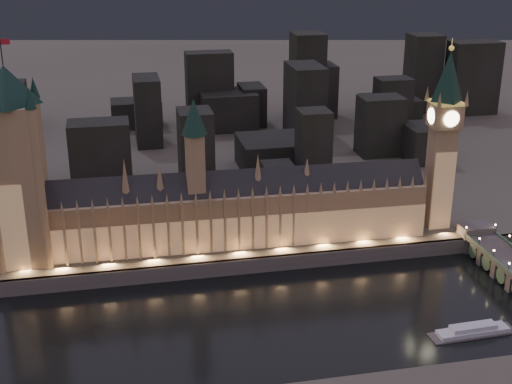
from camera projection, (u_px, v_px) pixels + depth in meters
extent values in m
plane|color=black|center=(270.00, 314.00, 322.47)|extent=(2000.00, 2000.00, 0.00)
cube|color=#484639|center=(168.00, 75.00, 796.40)|extent=(2000.00, 960.00, 8.00)
cube|color=#4F4446|center=(252.00, 265.00, 358.51)|extent=(2000.00, 2.50, 8.00)
cube|color=#887653|center=(235.00, 217.00, 370.40)|extent=(200.42, 24.82, 28.00)
cube|color=tan|center=(239.00, 234.00, 362.82)|extent=(200.00, 0.50, 18.00)
cube|color=black|center=(235.00, 187.00, 364.30)|extent=(200.33, 21.09, 16.26)
cube|color=#887653|center=(195.00, 165.00, 355.86)|extent=(9.00, 9.00, 32.00)
cone|color=#14332B|center=(194.00, 117.00, 346.90)|extent=(13.00, 13.00, 18.00)
cube|color=#887653|center=(34.00, 242.00, 341.81)|extent=(1.20, 1.20, 28.00)
cone|color=#887653|center=(30.00, 209.00, 336.26)|extent=(2.00, 2.00, 6.00)
cube|color=#887653|center=(50.00, 241.00, 343.16)|extent=(1.20, 1.20, 28.00)
cone|color=#887653|center=(46.00, 208.00, 337.61)|extent=(2.00, 2.00, 6.00)
cube|color=#887653|center=(65.00, 240.00, 344.51)|extent=(1.20, 1.20, 28.00)
cone|color=#887653|center=(62.00, 207.00, 338.96)|extent=(2.00, 2.00, 6.00)
cube|color=#887653|center=(80.00, 238.00, 345.86)|extent=(1.20, 1.20, 28.00)
cone|color=#887653|center=(77.00, 206.00, 340.31)|extent=(2.00, 2.00, 6.00)
cube|color=#887653|center=(95.00, 237.00, 347.21)|extent=(1.20, 1.20, 28.00)
cone|color=#887653|center=(92.00, 204.00, 341.66)|extent=(2.00, 2.00, 6.00)
cube|color=#887653|center=(110.00, 236.00, 348.56)|extent=(1.20, 1.20, 28.00)
cone|color=#887653|center=(107.00, 203.00, 343.01)|extent=(2.00, 2.00, 6.00)
cube|color=#887653|center=(125.00, 235.00, 349.91)|extent=(1.20, 1.20, 28.00)
cone|color=#887653|center=(122.00, 202.00, 344.36)|extent=(2.00, 2.00, 6.00)
cube|color=#887653|center=(139.00, 234.00, 351.26)|extent=(1.20, 1.20, 28.00)
cone|color=#887653|center=(137.00, 201.00, 345.71)|extent=(2.00, 2.00, 6.00)
cube|color=#887653|center=(154.00, 232.00, 352.61)|extent=(1.20, 1.20, 28.00)
cone|color=#887653|center=(152.00, 200.00, 347.06)|extent=(2.00, 2.00, 6.00)
cube|color=#887653|center=(168.00, 231.00, 353.96)|extent=(1.20, 1.20, 28.00)
cone|color=#887653|center=(167.00, 199.00, 348.41)|extent=(2.00, 2.00, 6.00)
cube|color=#887653|center=(183.00, 230.00, 355.31)|extent=(1.20, 1.20, 28.00)
cone|color=#887653|center=(181.00, 198.00, 349.76)|extent=(2.00, 2.00, 6.00)
cube|color=#887653|center=(197.00, 229.00, 356.66)|extent=(1.20, 1.20, 28.00)
cone|color=#887653|center=(196.00, 197.00, 351.11)|extent=(2.00, 2.00, 6.00)
cube|color=#887653|center=(211.00, 228.00, 358.01)|extent=(1.20, 1.20, 28.00)
cone|color=#887653|center=(210.00, 196.00, 352.46)|extent=(2.00, 2.00, 6.00)
cube|color=#887653|center=(225.00, 226.00, 359.36)|extent=(1.20, 1.20, 28.00)
cone|color=#887653|center=(224.00, 195.00, 353.81)|extent=(2.00, 2.00, 6.00)
cube|color=#887653|center=(239.00, 225.00, 360.71)|extent=(1.20, 1.20, 28.00)
cone|color=#887653|center=(238.00, 194.00, 355.16)|extent=(2.00, 2.00, 6.00)
cube|color=#887653|center=(253.00, 224.00, 362.06)|extent=(1.20, 1.20, 28.00)
cone|color=#887653|center=(252.00, 193.00, 356.51)|extent=(2.00, 2.00, 6.00)
cube|color=#887653|center=(266.00, 223.00, 363.41)|extent=(1.20, 1.20, 28.00)
cone|color=#887653|center=(266.00, 192.00, 357.86)|extent=(2.00, 2.00, 6.00)
cube|color=#887653|center=(280.00, 222.00, 364.76)|extent=(1.20, 1.20, 28.00)
cone|color=#887653|center=(280.00, 191.00, 359.21)|extent=(2.00, 2.00, 6.00)
cube|color=#887653|center=(294.00, 221.00, 366.10)|extent=(1.20, 1.20, 28.00)
cone|color=#887653|center=(294.00, 190.00, 360.56)|extent=(2.00, 2.00, 6.00)
cube|color=#887653|center=(307.00, 220.00, 367.45)|extent=(1.20, 1.20, 28.00)
cone|color=#887653|center=(308.00, 189.00, 361.91)|extent=(2.00, 2.00, 6.00)
cube|color=#887653|center=(320.00, 219.00, 368.80)|extent=(1.20, 1.20, 28.00)
cone|color=#887653|center=(321.00, 188.00, 363.26)|extent=(2.00, 2.00, 6.00)
cube|color=#887653|center=(333.00, 217.00, 370.15)|extent=(1.20, 1.20, 28.00)
cone|color=#887653|center=(334.00, 187.00, 364.61)|extent=(2.00, 2.00, 6.00)
cube|color=#887653|center=(347.00, 216.00, 371.50)|extent=(1.20, 1.20, 28.00)
cone|color=#887653|center=(348.00, 186.00, 365.96)|extent=(2.00, 2.00, 6.00)
cube|color=#887653|center=(360.00, 215.00, 372.85)|extent=(1.20, 1.20, 28.00)
cone|color=#887653|center=(361.00, 185.00, 367.31)|extent=(2.00, 2.00, 6.00)
cube|color=#887653|center=(373.00, 214.00, 374.20)|extent=(1.20, 1.20, 28.00)
cone|color=#887653|center=(374.00, 184.00, 368.66)|extent=(2.00, 2.00, 6.00)
cube|color=#887653|center=(385.00, 213.00, 375.55)|extent=(1.20, 1.20, 28.00)
cone|color=#887653|center=(387.00, 183.00, 370.01)|extent=(2.00, 2.00, 6.00)
cube|color=#887653|center=(398.00, 212.00, 376.90)|extent=(1.20, 1.20, 28.00)
cone|color=#887653|center=(400.00, 182.00, 371.36)|extent=(2.00, 2.00, 6.00)
cube|color=#887653|center=(411.00, 211.00, 378.25)|extent=(1.20, 1.20, 28.00)
cone|color=#887653|center=(413.00, 181.00, 372.71)|extent=(2.00, 2.00, 6.00)
cube|color=#887653|center=(423.00, 210.00, 379.60)|extent=(1.20, 1.20, 28.00)
cone|color=#887653|center=(426.00, 180.00, 374.06)|extent=(2.00, 2.00, 6.00)
cone|color=#887653|center=(125.00, 176.00, 350.32)|extent=(4.40, 4.40, 18.00)
cone|color=#887653|center=(160.00, 177.00, 354.25)|extent=(4.40, 4.40, 14.00)
cone|color=#887653|center=(258.00, 169.00, 363.34)|extent=(4.40, 4.40, 16.00)
cone|color=#887653|center=(307.00, 169.00, 368.97)|extent=(4.40, 4.40, 12.00)
cube|color=#887653|center=(18.00, 185.00, 341.24)|extent=(24.60, 24.60, 79.47)
cube|color=tan|center=(20.00, 228.00, 337.36)|extent=(22.00, 0.50, 44.00)
cone|color=#14332B|center=(6.00, 85.00, 323.77)|extent=(31.68, 31.68, 18.00)
cylinder|color=black|center=(1.00, 52.00, 318.39)|extent=(0.50, 0.50, 12.00)
cube|color=#B51B27|center=(5.00, 42.00, 317.19)|extent=(4.00, 0.15, 2.50)
cylinder|color=#887653|center=(40.00, 192.00, 333.26)|extent=(4.40, 4.40, 79.47)
cone|color=#14332B|center=(30.00, 98.00, 317.23)|extent=(5.20, 5.20, 10.00)
cylinder|color=#887653|center=(44.00, 176.00, 353.38)|extent=(4.40, 4.40, 79.47)
cone|color=#14332B|center=(34.00, 87.00, 337.34)|extent=(5.20, 5.20, 10.00)
cube|color=#887653|center=(439.00, 177.00, 386.59)|extent=(12.78, 12.78, 56.30)
cube|color=tan|center=(443.00, 191.00, 383.13)|extent=(12.00, 0.50, 44.00)
cube|color=#887653|center=(445.00, 115.00, 374.22)|extent=(15.00, 15.00, 12.72)
cube|color=#F2C64C|center=(446.00, 102.00, 371.72)|extent=(15.75, 15.75, 1.20)
cone|color=#14332B|center=(449.00, 76.00, 366.85)|extent=(18.00, 18.00, 26.00)
sphere|color=#F2C64C|center=(452.00, 48.00, 361.65)|extent=(2.80, 2.80, 2.80)
cylinder|color=#F2C64C|center=(452.00, 43.00, 360.75)|extent=(0.40, 0.40, 5.00)
cylinder|color=#FFF2BF|center=(452.00, 119.00, 367.13)|extent=(8.40, 0.50, 8.40)
cylinder|color=#FFF2BF|center=(439.00, 112.00, 381.30)|extent=(8.40, 0.50, 8.40)
cylinder|color=#FFF2BF|center=(431.00, 116.00, 372.75)|extent=(0.50, 8.40, 8.40)
cylinder|color=#FFF2BF|center=(459.00, 114.00, 375.68)|extent=(0.50, 8.40, 8.40)
cone|color=#887653|center=(440.00, 100.00, 362.23)|extent=(2.60, 2.60, 8.00)
cone|color=#887653|center=(427.00, 93.00, 375.94)|extent=(2.60, 2.60, 8.00)
cone|color=#887653|center=(467.00, 98.00, 365.06)|extent=(2.60, 2.60, 8.00)
cone|color=#887653|center=(454.00, 92.00, 378.78)|extent=(2.60, 2.60, 8.00)
cube|color=#4F4446|center=(475.00, 233.00, 383.85)|extent=(17.48, 12.00, 9.50)
cylinder|color=black|center=(509.00, 268.00, 337.11)|extent=(0.30, 0.30, 4.40)
sphere|color=#FFD88C|center=(509.00, 263.00, 336.29)|extent=(1.00, 1.00, 1.00)
cube|color=#4F4446|center=(507.00, 268.00, 354.74)|extent=(15.73, 4.00, 9.50)
cylinder|color=black|center=(493.00, 255.00, 350.17)|extent=(0.30, 0.30, 4.40)
sphere|color=#FFD88C|center=(494.00, 251.00, 349.34)|extent=(1.00, 1.00, 1.00)
cube|color=#4F4446|center=(492.00, 256.00, 367.80)|extent=(15.73, 4.00, 9.50)
cylinder|color=black|center=(479.00, 243.00, 363.23)|extent=(0.30, 0.30, 4.40)
sphere|color=#FFD88C|center=(480.00, 239.00, 362.40)|extent=(1.00, 1.00, 1.00)
cylinder|color=black|center=(509.00, 240.00, 366.38)|extent=(0.30, 0.30, 4.40)
sphere|color=#FFD88C|center=(510.00, 236.00, 365.56)|extent=(1.00, 1.00, 1.00)
cube|color=#4F4446|center=(479.00, 244.00, 380.86)|extent=(15.73, 4.00, 9.50)
cylinder|color=black|center=(466.00, 231.00, 376.29)|extent=(0.30, 0.30, 4.40)
sphere|color=#FFD88C|center=(467.00, 227.00, 375.46)|extent=(1.00, 1.00, 1.00)
cylinder|color=black|center=(495.00, 229.00, 379.44)|extent=(0.30, 0.30, 4.40)
sphere|color=#FFD88C|center=(495.00, 225.00, 378.62)|extent=(1.00, 1.00, 1.00)
cylinder|color=#3A554C|center=(499.00, 261.00, 361.14)|extent=(15.38, 8.00, 8.00)
cylinder|color=#3A554C|center=(486.00, 249.00, 374.20)|extent=(15.38, 8.00, 8.00)
cube|color=#4F4446|center=(472.00, 333.00, 306.53)|extent=(39.08, 10.70, 0.60)
cube|color=silver|center=(473.00, 332.00, 306.21)|extent=(32.28, 8.43, 2.40)
cube|color=silver|center=(473.00, 327.00, 305.42)|extent=(20.70, 6.39, 2.20)
cube|color=black|center=(278.00, 177.00, 442.27)|extent=(19.03, 19.80, 17.93)
cube|color=black|center=(472.00, 78.00, 614.13)|extent=(42.59, 22.95, 62.14)
cube|color=black|center=(313.00, 147.00, 452.27)|extent=(19.65, 20.18, 47.59)
cube|color=black|center=(252.00, 105.00, 585.78)|extent=(19.44, 30.73, 32.24)
cube|color=black|center=(209.00, 89.00, 580.24)|extent=(37.76, 19.44, 59.66)
cube|color=black|center=(148.00, 111.00, 531.57)|extent=(18.99, 34.57, 50.60)
cube|color=black|center=(196.00, 147.00, 452.12)|extent=(21.11, 25.14, 47.65)
cube|color=black|center=(100.00, 152.00, 452.78)|extent=(38.19, 23.57, 40.47)
cube|color=black|center=(390.00, 107.00, 607.01)|extent=(43.78, 39.06, 17.80)
cube|color=black|center=(14.00, 106.00, 575.33)|extent=(19.72, 40.72, 35.77)
cube|color=black|center=(228.00, 110.00, 575.36)|extent=(44.53, 36.65, 29.77)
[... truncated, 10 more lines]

